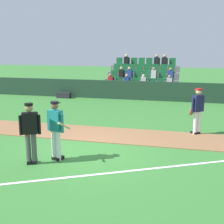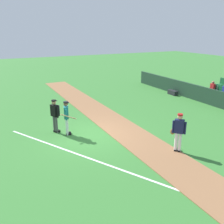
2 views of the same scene
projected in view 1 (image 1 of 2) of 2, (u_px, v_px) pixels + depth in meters
ground_plane at (85, 151)px, 9.74m from camera, size 80.00×80.00×0.00m
infield_dirt_path at (102, 134)px, 11.58m from camera, size 28.00×1.98×0.03m
foul_line_chalk at (181, 166)px, 8.55m from camera, size 10.59×5.82×0.01m
dugout_fence at (137, 90)px, 18.92m from camera, size 20.00×0.16×1.17m
stadium_bleachers at (142, 83)px, 21.05m from camera, size 5.00×3.80×2.70m
batter_teal_jersey at (56, 128)px, 8.79m from camera, size 0.59×0.80×1.76m
umpire_home_plate at (30, 130)px, 8.50m from camera, size 0.55×0.42×1.76m
runner_navy_jersey at (197, 110)px, 11.38m from camera, size 0.58×0.49×1.76m
equipment_bag at (64, 95)px, 19.68m from camera, size 0.90×0.36×0.36m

